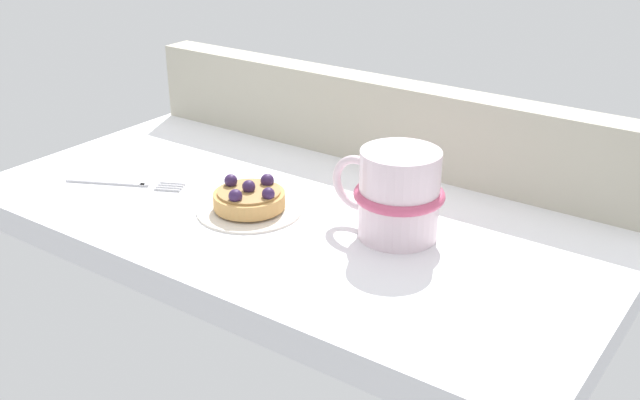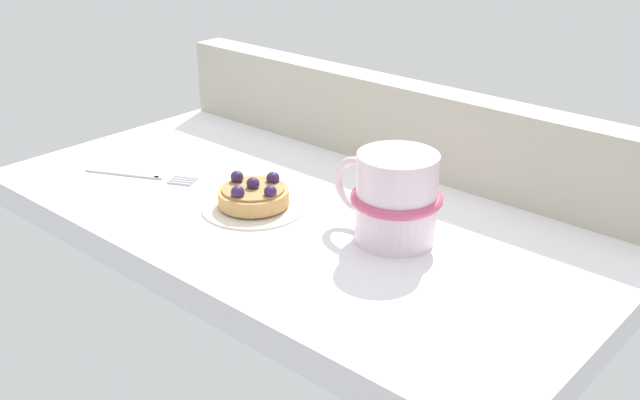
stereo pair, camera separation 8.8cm
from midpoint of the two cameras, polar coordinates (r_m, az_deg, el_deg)
ground_plane at (r=94.41cm, az=1.30°, el=-1.42°), size 80.49×43.66×3.65cm
window_rail_back at (r=105.98cm, az=8.17°, el=5.79°), size 78.88×4.95×11.82cm
dessert_plate at (r=92.70cm, az=-2.37°, el=-0.50°), size 13.00×13.00×0.62cm
raspberry_tart at (r=92.05cm, az=-2.38°, el=0.38°), size 8.79×8.79×3.50cm
coffee_mug at (r=83.62cm, az=8.53°, el=0.05°), size 14.12×10.33×10.36cm
dessert_fork at (r=103.67cm, az=-11.13°, el=1.83°), size 15.26×8.55×0.60cm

